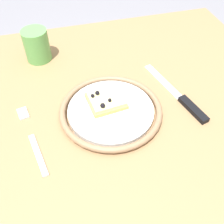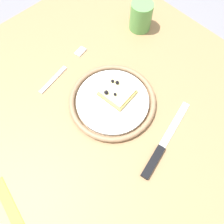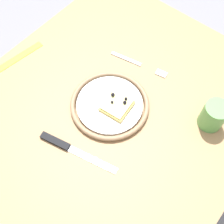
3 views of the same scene
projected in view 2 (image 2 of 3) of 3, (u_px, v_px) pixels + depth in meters
The scene contains 7 objects.
ground_plane at pixel (113, 160), 1.28m from camera, with size 6.00×6.00×0.00m, color gray.
dining_table at pixel (114, 116), 0.71m from camera, with size 0.96×0.82×0.74m.
plate at pixel (112, 100), 0.60m from camera, with size 0.24×0.24×0.02m.
pizza_slice_near at pixel (117, 92), 0.60m from camera, with size 0.09×0.09×0.03m.
knife at pixel (159, 151), 0.55m from camera, with size 0.07×0.24×0.01m.
fork at pixel (64, 69), 0.66m from camera, with size 0.06×0.20×0.00m.
cup at pixel (141, 16), 0.69m from camera, with size 0.07×0.07×0.09m, color #599E4C.
Camera 2 is at (0.21, -0.21, 1.28)m, focal length 35.08 mm.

